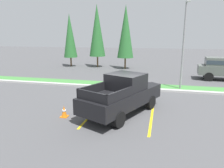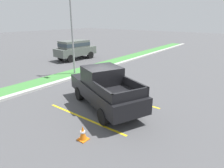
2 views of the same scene
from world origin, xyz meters
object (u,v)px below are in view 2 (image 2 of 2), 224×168
at_px(pickup_truck_main, 104,88).
at_px(street_light, 73,27).
at_px(traffic_cone, 83,133).
at_px(suv_distant, 75,48).

distance_m(pickup_truck_main, street_light, 7.30).
xyz_separation_m(pickup_truck_main, traffic_cone, (-2.80, -1.24, -0.75)).
bearing_deg(street_light, pickup_truck_main, -119.88).
bearing_deg(traffic_cone, street_light, 49.04).
bearing_deg(suv_distant, street_light, -132.16).
distance_m(pickup_truck_main, traffic_cone, 3.16).
xyz_separation_m(street_light, traffic_cone, (-6.18, -7.12, -3.47)).
relative_size(pickup_truck_main, traffic_cone, 9.22).
xyz_separation_m(suv_distant, traffic_cone, (-10.31, -11.68, -0.95)).
relative_size(suv_distant, traffic_cone, 7.88).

